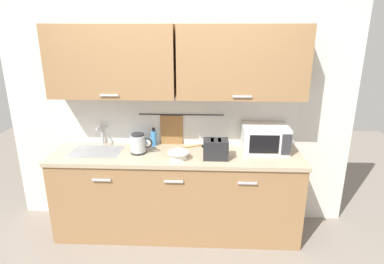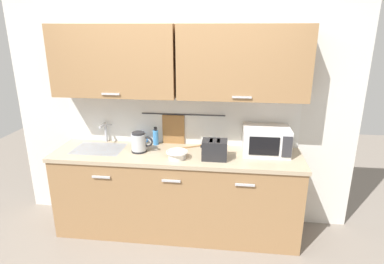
{
  "view_description": "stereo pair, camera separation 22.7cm",
  "coord_description": "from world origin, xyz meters",
  "px_view_note": "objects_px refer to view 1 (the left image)",
  "views": [
    {
      "loc": [
        0.3,
        -2.73,
        2.12
      ],
      "look_at": [
        0.16,
        0.33,
        1.12
      ],
      "focal_mm": 30.22,
      "sensor_mm": 36.0,
      "label": 1
    },
    {
      "loc": [
        0.52,
        -2.71,
        2.12
      ],
      "look_at": [
        0.16,
        0.33,
        1.12
      ],
      "focal_mm": 30.22,
      "sensor_mm": 36.0,
      "label": 2
    }
  ],
  "objects_px": {
    "toaster": "(216,149)",
    "wooden_spoon": "(194,146)",
    "dish_soap_bottle": "(154,138)",
    "mug_by_kettle": "(211,145)",
    "microwave": "(265,139)",
    "mixing_bowl": "(178,155)",
    "electric_kettle": "(139,144)",
    "mug_near_sink": "(139,141)"
  },
  "relations": [
    {
      "from": "toaster",
      "to": "wooden_spoon",
      "type": "bearing_deg",
      "value": 126.08
    },
    {
      "from": "dish_soap_bottle",
      "to": "mug_by_kettle",
      "type": "distance_m",
      "value": 0.62
    },
    {
      "from": "microwave",
      "to": "mixing_bowl",
      "type": "height_order",
      "value": "microwave"
    },
    {
      "from": "electric_kettle",
      "to": "mug_by_kettle",
      "type": "distance_m",
      "value": 0.75
    },
    {
      "from": "mug_near_sink",
      "to": "mixing_bowl",
      "type": "bearing_deg",
      "value": -37.98
    },
    {
      "from": "toaster",
      "to": "mug_by_kettle",
      "type": "distance_m",
      "value": 0.24
    },
    {
      "from": "dish_soap_bottle",
      "to": "mug_near_sink",
      "type": "relative_size",
      "value": 1.63
    },
    {
      "from": "mug_near_sink",
      "to": "mug_by_kettle",
      "type": "distance_m",
      "value": 0.78
    },
    {
      "from": "dish_soap_bottle",
      "to": "toaster",
      "type": "distance_m",
      "value": 0.73
    },
    {
      "from": "mug_near_sink",
      "to": "wooden_spoon",
      "type": "height_order",
      "value": "mug_near_sink"
    },
    {
      "from": "microwave",
      "to": "wooden_spoon",
      "type": "height_order",
      "value": "microwave"
    },
    {
      "from": "dish_soap_bottle",
      "to": "mixing_bowl",
      "type": "distance_m",
      "value": 0.47
    },
    {
      "from": "electric_kettle",
      "to": "toaster",
      "type": "xyz_separation_m",
      "value": [
        0.77,
        -0.1,
        -0.01
      ]
    },
    {
      "from": "electric_kettle",
      "to": "wooden_spoon",
      "type": "xyz_separation_m",
      "value": [
        0.55,
        0.21,
        -0.1
      ]
    },
    {
      "from": "mug_near_sink",
      "to": "microwave",
      "type": "bearing_deg",
      "value": -4.57
    },
    {
      "from": "microwave",
      "to": "electric_kettle",
      "type": "distance_m",
      "value": 1.28
    },
    {
      "from": "dish_soap_bottle",
      "to": "mixing_bowl",
      "type": "xyz_separation_m",
      "value": [
        0.29,
        -0.36,
        -0.04
      ]
    },
    {
      "from": "mug_near_sink",
      "to": "toaster",
      "type": "height_order",
      "value": "toaster"
    },
    {
      "from": "dish_soap_bottle",
      "to": "mug_by_kettle",
      "type": "relative_size",
      "value": 1.63
    },
    {
      "from": "mug_near_sink",
      "to": "mixing_bowl",
      "type": "height_order",
      "value": "mug_near_sink"
    },
    {
      "from": "dish_soap_bottle",
      "to": "wooden_spoon",
      "type": "distance_m",
      "value": 0.44
    },
    {
      "from": "mug_near_sink",
      "to": "wooden_spoon",
      "type": "xyz_separation_m",
      "value": [
        0.59,
        -0.02,
        -0.04
      ]
    },
    {
      "from": "mug_near_sink",
      "to": "toaster",
      "type": "distance_m",
      "value": 0.88
    },
    {
      "from": "microwave",
      "to": "wooden_spoon",
      "type": "xyz_separation_m",
      "value": [
        -0.73,
        0.09,
        -0.13
      ]
    },
    {
      "from": "mixing_bowl",
      "to": "mug_by_kettle",
      "type": "height_order",
      "value": "mug_by_kettle"
    },
    {
      "from": "microwave",
      "to": "toaster",
      "type": "height_order",
      "value": "microwave"
    },
    {
      "from": "microwave",
      "to": "wooden_spoon",
      "type": "relative_size",
      "value": 1.82
    },
    {
      "from": "dish_soap_bottle",
      "to": "toaster",
      "type": "bearing_deg",
      "value": -26.75
    },
    {
      "from": "dish_soap_bottle",
      "to": "microwave",
      "type": "bearing_deg",
      "value": -5.53
    },
    {
      "from": "microwave",
      "to": "toaster",
      "type": "bearing_deg",
      "value": -156.7
    },
    {
      "from": "electric_kettle",
      "to": "toaster",
      "type": "height_order",
      "value": "electric_kettle"
    },
    {
      "from": "microwave",
      "to": "mug_near_sink",
      "type": "height_order",
      "value": "microwave"
    },
    {
      "from": "electric_kettle",
      "to": "microwave",
      "type": "bearing_deg",
      "value": 5.14
    },
    {
      "from": "dish_soap_bottle",
      "to": "toaster",
      "type": "relative_size",
      "value": 0.77
    },
    {
      "from": "electric_kettle",
      "to": "wooden_spoon",
      "type": "height_order",
      "value": "electric_kettle"
    },
    {
      "from": "microwave",
      "to": "wooden_spoon",
      "type": "distance_m",
      "value": 0.75
    },
    {
      "from": "electric_kettle",
      "to": "mug_by_kettle",
      "type": "height_order",
      "value": "electric_kettle"
    },
    {
      "from": "electric_kettle",
      "to": "wooden_spoon",
      "type": "distance_m",
      "value": 0.59
    },
    {
      "from": "electric_kettle",
      "to": "dish_soap_bottle",
      "type": "xyz_separation_m",
      "value": [
        0.12,
        0.23,
        -0.01
      ]
    },
    {
      "from": "microwave",
      "to": "mug_by_kettle",
      "type": "bearing_deg",
      "value": 178.5
    },
    {
      "from": "microwave",
      "to": "wooden_spoon",
      "type": "bearing_deg",
      "value": 172.96
    },
    {
      "from": "microwave",
      "to": "mug_by_kettle",
      "type": "relative_size",
      "value": 3.83
    }
  ]
}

